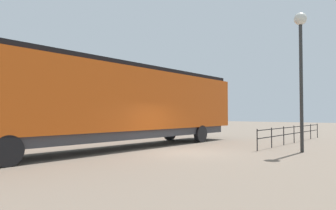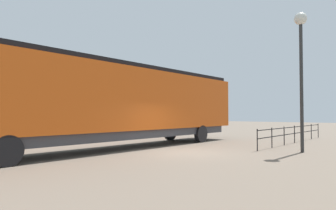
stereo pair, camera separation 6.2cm
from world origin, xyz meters
name	(u,v)px [view 2 (the right image)]	position (x,y,z in m)	size (l,w,h in m)	color
ground_plane	(186,152)	(0.00, 0.00, 0.00)	(120.00, 120.00, 0.00)	#756656
locomotive	(125,102)	(-3.64, -0.58, 2.46)	(2.88, 18.65, 4.43)	#D15114
lamp_post	(301,48)	(4.23, 3.59, 5.01)	(0.60, 0.60, 6.72)	#2D2D2D
platform_fence	(295,132)	(2.41, 8.27, 0.72)	(0.05, 11.34, 1.10)	black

